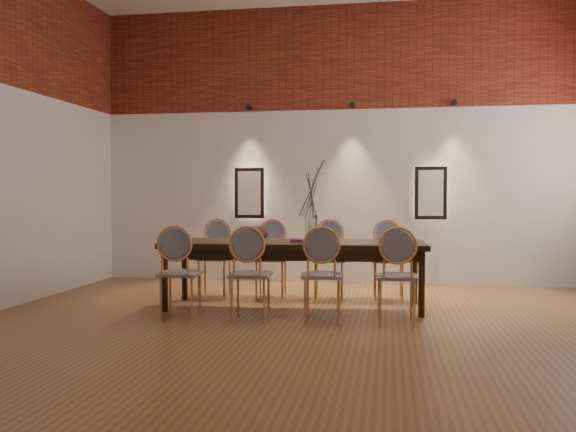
% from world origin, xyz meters
% --- Properties ---
extents(floor, '(7.00, 7.00, 0.02)m').
position_xyz_m(floor, '(0.00, 0.00, -0.01)').
color(floor, olive).
rests_on(floor, ground).
extents(wall_back, '(7.00, 0.10, 4.00)m').
position_xyz_m(wall_back, '(0.00, 3.55, 2.00)').
color(wall_back, silver).
rests_on(wall_back, ground).
extents(brick_band_back, '(7.00, 0.02, 1.50)m').
position_xyz_m(brick_band_back, '(0.00, 3.48, 3.25)').
color(brick_band_back, maroon).
rests_on(brick_band_back, ground).
extents(niche_left, '(0.36, 0.06, 0.66)m').
position_xyz_m(niche_left, '(-1.30, 3.45, 1.30)').
color(niche_left, '#FFEAC6').
rests_on(niche_left, wall_back).
extents(niche_right, '(0.36, 0.06, 0.66)m').
position_xyz_m(niche_right, '(1.30, 3.45, 1.30)').
color(niche_right, '#FFEAC6').
rests_on(niche_right, wall_back).
extents(spot_fixture_left, '(0.08, 0.10, 0.08)m').
position_xyz_m(spot_fixture_left, '(-1.30, 3.42, 2.55)').
color(spot_fixture_left, black).
rests_on(spot_fixture_left, wall_back).
extents(spot_fixture_mid, '(0.08, 0.10, 0.08)m').
position_xyz_m(spot_fixture_mid, '(0.20, 3.42, 2.55)').
color(spot_fixture_mid, black).
rests_on(spot_fixture_mid, wall_back).
extents(spot_fixture_right, '(0.08, 0.10, 0.08)m').
position_xyz_m(spot_fixture_right, '(1.60, 3.42, 2.55)').
color(spot_fixture_right, black).
rests_on(spot_fixture_right, wall_back).
extents(dining_table, '(2.96, 1.09, 0.75)m').
position_xyz_m(dining_table, '(-0.33, 1.46, 0.38)').
color(dining_table, black).
rests_on(dining_table, floor).
extents(chair_near_a, '(0.46, 0.46, 0.94)m').
position_xyz_m(chair_near_a, '(-1.39, 0.65, 0.47)').
color(chair_near_a, tan).
rests_on(chair_near_a, floor).
extents(chair_near_b, '(0.46, 0.46, 0.94)m').
position_xyz_m(chair_near_b, '(-0.66, 0.69, 0.47)').
color(chair_near_b, tan).
rests_on(chair_near_b, floor).
extents(chair_near_c, '(0.46, 0.46, 0.94)m').
position_xyz_m(chair_near_c, '(0.07, 0.73, 0.47)').
color(chair_near_c, tan).
rests_on(chair_near_c, floor).
extents(chair_near_d, '(0.46, 0.46, 0.94)m').
position_xyz_m(chair_near_d, '(0.80, 0.77, 0.47)').
color(chair_near_d, tan).
rests_on(chair_near_d, floor).
extents(chair_far_a, '(0.46, 0.46, 0.94)m').
position_xyz_m(chair_far_a, '(-1.46, 2.15, 0.47)').
color(chair_far_a, tan).
rests_on(chair_far_a, floor).
extents(chair_far_b, '(0.46, 0.46, 0.94)m').
position_xyz_m(chair_far_b, '(-0.74, 2.19, 0.47)').
color(chair_far_b, tan).
rests_on(chair_far_b, floor).
extents(chair_far_c, '(0.46, 0.46, 0.94)m').
position_xyz_m(chair_far_c, '(-0.01, 2.22, 0.47)').
color(chair_far_c, tan).
rests_on(chair_far_c, floor).
extents(chair_far_d, '(0.46, 0.46, 0.94)m').
position_xyz_m(chair_far_d, '(0.72, 2.26, 0.47)').
color(chair_far_d, tan).
rests_on(chair_far_d, floor).
extents(vase, '(0.14, 0.14, 0.30)m').
position_xyz_m(vase, '(-0.13, 1.47, 0.90)').
color(vase, silver).
rests_on(vase, dining_table).
extents(dried_branches, '(0.50, 0.50, 0.70)m').
position_xyz_m(dried_branches, '(-0.13, 1.47, 1.35)').
color(dried_branches, brown).
rests_on(dried_branches, vase).
extents(bowl, '(0.24, 0.24, 0.18)m').
position_xyz_m(bowl, '(-0.74, 1.39, 0.84)').
color(bowl, brown).
rests_on(bowl, dining_table).
extents(book, '(0.27, 0.19, 0.03)m').
position_xyz_m(book, '(-0.24, 1.46, 0.77)').
color(book, '#9B2882').
rests_on(book, dining_table).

